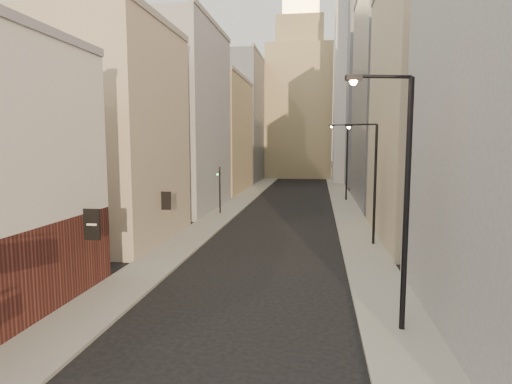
# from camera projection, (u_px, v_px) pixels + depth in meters

# --- Properties ---
(sidewalk_left) EXTENTS (3.00, 140.00, 0.15)m
(sidewalk_left) POSITION_uv_depth(u_px,v_px,m) (248.00, 195.00, 60.82)
(sidewalk_left) COLOR gray
(sidewalk_left) RESTS_ON ground
(sidewalk_right) EXTENTS (3.00, 140.00, 0.15)m
(sidewalk_right) POSITION_uv_depth(u_px,v_px,m) (341.00, 197.00, 58.96)
(sidewalk_right) COLOR gray
(sidewalk_right) RESTS_ON ground
(left_bldg_beige) EXTENTS (8.00, 12.00, 16.00)m
(left_bldg_beige) POSITION_uv_depth(u_px,v_px,m) (114.00, 136.00, 32.20)
(left_bldg_beige) COLOR tan
(left_bldg_beige) RESTS_ON ground
(left_bldg_grey) EXTENTS (8.00, 16.00, 20.00)m
(left_bldg_grey) POSITION_uv_depth(u_px,v_px,m) (181.00, 120.00, 47.70)
(left_bldg_grey) COLOR gray
(left_bldg_grey) RESTS_ON ground
(left_bldg_tan) EXTENTS (8.00, 18.00, 17.00)m
(left_bldg_tan) POSITION_uv_depth(u_px,v_px,m) (218.00, 136.00, 65.57)
(left_bldg_tan) COLOR tan
(left_bldg_tan) RESTS_ON ground
(left_bldg_wingrid) EXTENTS (8.00, 20.00, 24.00)m
(left_bldg_wingrid) POSITION_uv_depth(u_px,v_px,m) (241.00, 120.00, 84.84)
(left_bldg_wingrid) COLOR gray
(left_bldg_wingrid) RESTS_ON ground
(right_bldg_beige) EXTENTS (8.00, 16.00, 20.00)m
(right_bldg_beige) POSITION_uv_depth(u_px,v_px,m) (435.00, 109.00, 32.47)
(right_bldg_beige) COLOR tan
(right_bldg_beige) RESTS_ON ground
(right_bldg_wingrid) EXTENTS (8.00, 20.00, 26.00)m
(right_bldg_wingrid) POSITION_uv_depth(u_px,v_px,m) (392.00, 97.00, 51.80)
(right_bldg_wingrid) COLOR gray
(right_bldg_wingrid) RESTS_ON ground
(highrise) EXTENTS (21.00, 23.00, 51.20)m
(highrise) POSITION_uv_depth(u_px,v_px,m) (403.00, 42.00, 77.03)
(highrise) COLOR gray
(highrise) RESTS_ON ground
(clock_tower) EXTENTS (14.00, 14.00, 44.90)m
(clock_tower) POSITION_uv_depth(u_px,v_px,m) (300.00, 97.00, 94.42)
(clock_tower) COLOR tan
(clock_tower) RESTS_ON ground
(white_tower) EXTENTS (8.00, 8.00, 41.50)m
(white_tower) POSITION_uv_depth(u_px,v_px,m) (356.00, 83.00, 78.98)
(white_tower) COLOR silver
(white_tower) RESTS_ON ground
(streetlamp_near) EXTENTS (2.57, 0.77, 9.92)m
(streetlamp_near) POSITION_uv_depth(u_px,v_px,m) (401.00, 190.00, 16.22)
(streetlamp_near) COLOR black
(streetlamp_near) RESTS_ON ground
(streetlamp_mid) EXTENTS (2.30, 0.57, 8.81)m
(streetlamp_mid) POSITION_uv_depth(u_px,v_px,m) (372.00, 177.00, 30.63)
(streetlamp_mid) COLOR black
(streetlamp_mid) RESTS_ON ground
(streetlamp_far) EXTENTS (2.45, 1.12, 9.83)m
(streetlamp_far) POSITION_uv_depth(u_px,v_px,m) (345.00, 157.00, 54.77)
(streetlamp_far) COLOR black
(streetlamp_far) RESTS_ON ground
(traffic_light_left) EXTENTS (0.59, 0.53, 5.00)m
(traffic_light_left) POSITION_uv_depth(u_px,v_px,m) (220.00, 180.00, 44.40)
(traffic_light_left) COLOR black
(traffic_light_left) RESTS_ON ground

